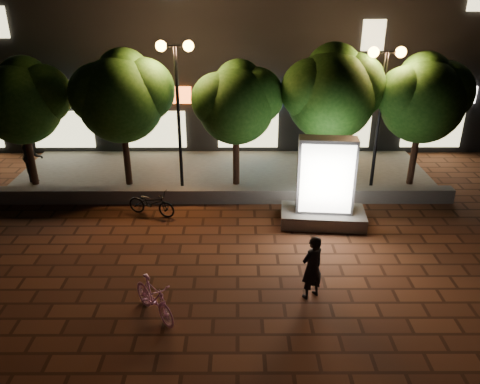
{
  "coord_description": "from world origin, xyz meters",
  "views": [
    {
      "loc": [
        0.58,
        -11.02,
        7.19
      ],
      "look_at": [
        0.63,
        1.5,
        1.5
      ],
      "focal_mm": 35.76,
      "sensor_mm": 36.0,
      "label": 1
    }
  ],
  "objects_px": {
    "tree_right": "(333,90)",
    "scooter_pink": "(154,298)",
    "tree_far_left": "(22,98)",
    "tree_far_right": "(424,96)",
    "pedestrian": "(32,155)",
    "ad_kiosk": "(325,190)",
    "street_lamp_left": "(176,78)",
    "tree_left": "(122,94)",
    "rider": "(312,267)",
    "street_lamp_right": "(384,82)",
    "scooter_parked": "(151,203)",
    "tree_mid": "(237,100)"
  },
  "relations": [
    {
      "from": "tree_left",
      "to": "scooter_pink",
      "type": "distance_m",
      "value": 8.41
    },
    {
      "from": "tree_far_left",
      "to": "tree_far_right",
      "type": "distance_m",
      "value": 14.0
    },
    {
      "from": "tree_far_left",
      "to": "tree_far_right",
      "type": "bearing_deg",
      "value": 0.0
    },
    {
      "from": "tree_mid",
      "to": "ad_kiosk",
      "type": "bearing_deg",
      "value": -48.61
    },
    {
      "from": "tree_far_right",
      "to": "rider",
      "type": "distance_m",
      "value": 8.7
    },
    {
      "from": "tree_right",
      "to": "tree_far_right",
      "type": "height_order",
      "value": "tree_right"
    },
    {
      "from": "tree_mid",
      "to": "scooter_parked",
      "type": "bearing_deg",
      "value": -138.74
    },
    {
      "from": "street_lamp_left",
      "to": "scooter_pink",
      "type": "height_order",
      "value": "street_lamp_left"
    },
    {
      "from": "tree_mid",
      "to": "pedestrian",
      "type": "bearing_deg",
      "value": 176.67
    },
    {
      "from": "tree_far_left",
      "to": "tree_far_right",
      "type": "relative_size",
      "value": 0.97
    },
    {
      "from": "street_lamp_left",
      "to": "pedestrian",
      "type": "height_order",
      "value": "street_lamp_left"
    },
    {
      "from": "tree_left",
      "to": "tree_far_right",
      "type": "distance_m",
      "value": 10.5
    },
    {
      "from": "tree_mid",
      "to": "street_lamp_right",
      "type": "distance_m",
      "value": 5.0
    },
    {
      "from": "tree_left",
      "to": "rider",
      "type": "xyz_separation_m",
      "value": [
        5.78,
        -6.86,
        -2.61
      ]
    },
    {
      "from": "scooter_pink",
      "to": "street_lamp_left",
      "type": "bearing_deg",
      "value": 51.76
    },
    {
      "from": "ad_kiosk",
      "to": "tree_left",
      "type": "bearing_deg",
      "value": 155.44
    },
    {
      "from": "scooter_parked",
      "to": "ad_kiosk",
      "type": "bearing_deg",
      "value": -77.51
    },
    {
      "from": "tree_far_left",
      "to": "rider",
      "type": "height_order",
      "value": "tree_far_left"
    },
    {
      "from": "scooter_parked",
      "to": "tree_far_right",
      "type": "bearing_deg",
      "value": -56.52
    },
    {
      "from": "tree_left",
      "to": "street_lamp_left",
      "type": "bearing_deg",
      "value": -7.7
    },
    {
      "from": "ad_kiosk",
      "to": "street_lamp_left",
      "type": "bearing_deg",
      "value": 149.5
    },
    {
      "from": "street_lamp_left",
      "to": "pedestrian",
      "type": "bearing_deg",
      "value": 172.84
    },
    {
      "from": "street_lamp_left",
      "to": "street_lamp_right",
      "type": "bearing_deg",
      "value": 0.0
    },
    {
      "from": "tree_right",
      "to": "rider",
      "type": "distance_m",
      "value": 7.54
    },
    {
      "from": "tree_right",
      "to": "scooter_parked",
      "type": "height_order",
      "value": "tree_right"
    },
    {
      "from": "ad_kiosk",
      "to": "rider",
      "type": "height_order",
      "value": "ad_kiosk"
    },
    {
      "from": "scooter_pink",
      "to": "scooter_parked",
      "type": "height_order",
      "value": "scooter_pink"
    },
    {
      "from": "tree_left",
      "to": "ad_kiosk",
      "type": "distance_m",
      "value": 7.71
    },
    {
      "from": "tree_far_right",
      "to": "scooter_parked",
      "type": "xyz_separation_m",
      "value": [
        -9.31,
        -2.46,
        -2.94
      ]
    },
    {
      "from": "tree_far_left",
      "to": "pedestrian",
      "type": "relative_size",
      "value": 2.43
    },
    {
      "from": "tree_right",
      "to": "ad_kiosk",
      "type": "xyz_separation_m",
      "value": [
        -0.61,
        -3.06,
        -2.42
      ]
    },
    {
      "from": "rider",
      "to": "scooter_parked",
      "type": "bearing_deg",
      "value": -75.97
    },
    {
      "from": "tree_left",
      "to": "scooter_parked",
      "type": "xyz_separation_m",
      "value": [
        1.19,
        -2.46,
        -3.01
      ]
    },
    {
      "from": "ad_kiosk",
      "to": "tree_far_left",
      "type": "bearing_deg",
      "value": 163.3
    },
    {
      "from": "tree_far_right",
      "to": "street_lamp_left",
      "type": "xyz_separation_m",
      "value": [
        -8.55,
        -0.26,
        0.66
      ]
    },
    {
      "from": "tree_right",
      "to": "scooter_pink",
      "type": "xyz_separation_m",
      "value": [
        -5.2,
        -7.58,
        -3.08
      ]
    },
    {
      "from": "street_lamp_right",
      "to": "ad_kiosk",
      "type": "xyz_separation_m",
      "value": [
        -2.25,
        -2.8,
        -2.75
      ]
    },
    {
      "from": "tree_left",
      "to": "scooter_parked",
      "type": "bearing_deg",
      "value": -64.24
    },
    {
      "from": "tree_left",
      "to": "rider",
      "type": "distance_m",
      "value": 9.34
    },
    {
      "from": "tree_left",
      "to": "scooter_pink",
      "type": "relative_size",
      "value": 3.01
    },
    {
      "from": "tree_far_left",
      "to": "scooter_parked",
      "type": "bearing_deg",
      "value": -27.7
    },
    {
      "from": "scooter_parked",
      "to": "tree_far_left",
      "type": "bearing_deg",
      "value": 80.96
    },
    {
      "from": "street_lamp_right",
      "to": "rider",
      "type": "bearing_deg",
      "value": -115.63
    },
    {
      "from": "street_lamp_right",
      "to": "pedestrian",
      "type": "relative_size",
      "value": 2.62
    },
    {
      "from": "ad_kiosk",
      "to": "tree_right",
      "type": "bearing_deg",
      "value": 78.72
    },
    {
      "from": "tree_far_left",
      "to": "scooter_parked",
      "type": "distance_m",
      "value": 6.02
    },
    {
      "from": "pedestrian",
      "to": "tree_far_right",
      "type": "bearing_deg",
      "value": -114.45
    },
    {
      "from": "rider",
      "to": "street_lamp_right",
      "type": "bearing_deg",
      "value": -147.85
    },
    {
      "from": "tree_far_left",
      "to": "pedestrian",
      "type": "xyz_separation_m",
      "value": [
        -0.22,
        0.45,
        -2.26
      ]
    },
    {
      "from": "street_lamp_left",
      "to": "rider",
      "type": "height_order",
      "value": "street_lamp_left"
    }
  ]
}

